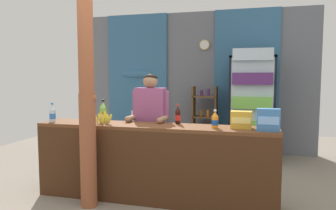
{
  "coord_description": "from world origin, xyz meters",
  "views": [
    {
      "loc": [
        1.16,
        -3.18,
        1.51
      ],
      "look_at": [
        0.09,
        0.77,
        1.14
      ],
      "focal_mm": 33.67,
      "sensor_mm": 36.0,
      "label": 1
    }
  ],
  "objects_px": {
    "drink_fridge": "(252,100)",
    "soda_bottle_iced_tea": "(91,113)",
    "plastic_lawn_chair": "(134,132)",
    "soda_bottle_lime_soda": "(103,112)",
    "banana_bunch": "(103,119)",
    "timber_post": "(87,98)",
    "stall_counter": "(151,157)",
    "shopkeeper": "(150,117)",
    "snack_box_biscuit": "(268,120)",
    "soda_bottle_cola": "(178,116)",
    "soda_bottle_water": "(52,114)",
    "bottle_shelf_rack": "(205,119)",
    "soda_bottle_orange_soda": "(215,120)",
    "snack_box_choco_powder": "(241,120)"
  },
  "relations": [
    {
      "from": "soda_bottle_iced_tea",
      "to": "soda_bottle_water",
      "type": "bearing_deg",
      "value": -151.27
    },
    {
      "from": "shopkeeper",
      "to": "soda_bottle_water",
      "type": "distance_m",
      "value": 1.25
    },
    {
      "from": "plastic_lawn_chair",
      "to": "snack_box_biscuit",
      "type": "xyz_separation_m",
      "value": [
        2.26,
        -1.88,
        0.55
      ]
    },
    {
      "from": "snack_box_choco_powder",
      "to": "snack_box_biscuit",
      "type": "relative_size",
      "value": 0.96
    },
    {
      "from": "timber_post",
      "to": "banana_bunch",
      "type": "height_order",
      "value": "timber_post"
    },
    {
      "from": "drink_fridge",
      "to": "snack_box_choco_powder",
      "type": "height_order",
      "value": "drink_fridge"
    },
    {
      "from": "bottle_shelf_rack",
      "to": "snack_box_choco_powder",
      "type": "xyz_separation_m",
      "value": [
        0.78,
        -2.45,
        0.34
      ]
    },
    {
      "from": "soda_bottle_orange_soda",
      "to": "soda_bottle_iced_tea",
      "type": "bearing_deg",
      "value": 174.39
    },
    {
      "from": "soda_bottle_orange_soda",
      "to": "bottle_shelf_rack",
      "type": "bearing_deg",
      "value": 101.11
    },
    {
      "from": "soda_bottle_lime_soda",
      "to": "soda_bottle_iced_tea",
      "type": "relative_size",
      "value": 1.19
    },
    {
      "from": "soda_bottle_water",
      "to": "banana_bunch",
      "type": "distance_m",
      "value": 0.7
    },
    {
      "from": "shopkeeper",
      "to": "soda_bottle_cola",
      "type": "bearing_deg",
      "value": -28.09
    },
    {
      "from": "soda_bottle_lime_soda",
      "to": "banana_bunch",
      "type": "xyz_separation_m",
      "value": [
        0.13,
        -0.25,
        -0.05
      ]
    },
    {
      "from": "snack_box_biscuit",
      "to": "banana_bunch",
      "type": "relative_size",
      "value": 0.9
    },
    {
      "from": "soda_bottle_water",
      "to": "snack_box_choco_powder",
      "type": "xyz_separation_m",
      "value": [
        2.34,
        0.14,
        -0.01
      ]
    },
    {
      "from": "shopkeeper",
      "to": "snack_box_choco_powder",
      "type": "relative_size",
      "value": 6.6
    },
    {
      "from": "snack_box_biscuit",
      "to": "soda_bottle_orange_soda",
      "type": "bearing_deg",
      "value": 175.54
    },
    {
      "from": "plastic_lawn_chair",
      "to": "soda_bottle_water",
      "type": "bearing_deg",
      "value": -100.68
    },
    {
      "from": "timber_post",
      "to": "plastic_lawn_chair",
      "type": "distance_m",
      "value": 2.32
    },
    {
      "from": "shopkeeper",
      "to": "snack_box_biscuit",
      "type": "height_order",
      "value": "shopkeeper"
    },
    {
      "from": "shopkeeper",
      "to": "soda_bottle_water",
      "type": "height_order",
      "value": "shopkeeper"
    },
    {
      "from": "timber_post",
      "to": "soda_bottle_water",
      "type": "bearing_deg",
      "value": 158.02
    },
    {
      "from": "snack_box_biscuit",
      "to": "bottle_shelf_rack",
      "type": "bearing_deg",
      "value": 112.54
    },
    {
      "from": "bottle_shelf_rack",
      "to": "shopkeeper",
      "type": "distance_m",
      "value": 2.14
    },
    {
      "from": "drink_fridge",
      "to": "soda_bottle_iced_tea",
      "type": "distance_m",
      "value": 2.9
    },
    {
      "from": "snack_box_biscuit",
      "to": "stall_counter",
      "type": "bearing_deg",
      "value": -179.46
    },
    {
      "from": "shopkeeper",
      "to": "soda_bottle_orange_soda",
      "type": "distance_m",
      "value": 1.01
    },
    {
      "from": "drink_fridge",
      "to": "stall_counter",
      "type": "bearing_deg",
      "value": -116.17
    },
    {
      "from": "bottle_shelf_rack",
      "to": "soda_bottle_cola",
      "type": "height_order",
      "value": "bottle_shelf_rack"
    },
    {
      "from": "drink_fridge",
      "to": "plastic_lawn_chair",
      "type": "bearing_deg",
      "value": -169.06
    },
    {
      "from": "snack_box_biscuit",
      "to": "timber_post",
      "type": "bearing_deg",
      "value": -171.76
    },
    {
      "from": "shopkeeper",
      "to": "banana_bunch",
      "type": "relative_size",
      "value": 5.73
    },
    {
      "from": "snack_box_choco_powder",
      "to": "banana_bunch",
      "type": "height_order",
      "value": "snack_box_choco_powder"
    },
    {
      "from": "bottle_shelf_rack",
      "to": "snack_box_biscuit",
      "type": "bearing_deg",
      "value": -67.46
    },
    {
      "from": "timber_post",
      "to": "shopkeeper",
      "type": "distance_m",
      "value": 0.96
    },
    {
      "from": "drink_fridge",
      "to": "snack_box_choco_powder",
      "type": "xyz_separation_m",
      "value": [
        -0.1,
        -2.18,
        -0.06
      ]
    },
    {
      "from": "bottle_shelf_rack",
      "to": "soda_bottle_iced_tea",
      "type": "relative_size",
      "value": 5.59
    },
    {
      "from": "shopkeeper",
      "to": "snack_box_biscuit",
      "type": "distance_m",
      "value": 1.55
    },
    {
      "from": "soda_bottle_iced_tea",
      "to": "snack_box_biscuit",
      "type": "relative_size",
      "value": 0.97
    },
    {
      "from": "soda_bottle_iced_tea",
      "to": "snack_box_choco_powder",
      "type": "bearing_deg",
      "value": -2.88
    },
    {
      "from": "soda_bottle_cola",
      "to": "snack_box_choco_powder",
      "type": "distance_m",
      "value": 0.77
    },
    {
      "from": "bottle_shelf_rack",
      "to": "soda_bottle_cola",
      "type": "relative_size",
      "value": 5.36
    },
    {
      "from": "soda_bottle_water",
      "to": "banana_bunch",
      "type": "height_order",
      "value": "soda_bottle_water"
    },
    {
      "from": "drink_fridge",
      "to": "snack_box_biscuit",
      "type": "bearing_deg",
      "value": -85.46
    },
    {
      "from": "timber_post",
      "to": "bottle_shelf_rack",
      "type": "distance_m",
      "value": 3.05
    },
    {
      "from": "drink_fridge",
      "to": "timber_post",
      "type": "bearing_deg",
      "value": -124.98
    },
    {
      "from": "timber_post",
      "to": "bottle_shelf_rack",
      "type": "height_order",
      "value": "timber_post"
    },
    {
      "from": "soda_bottle_iced_tea",
      "to": "banana_bunch",
      "type": "bearing_deg",
      "value": -36.18
    },
    {
      "from": "soda_bottle_orange_soda",
      "to": "banana_bunch",
      "type": "bearing_deg",
      "value": -178.42
    },
    {
      "from": "drink_fridge",
      "to": "snack_box_biscuit",
      "type": "xyz_separation_m",
      "value": [
        0.18,
        -2.28,
        -0.04
      ]
    }
  ]
}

